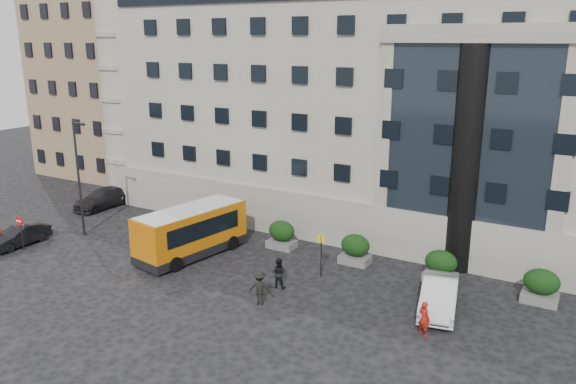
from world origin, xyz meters
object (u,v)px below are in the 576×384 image
at_px(street_lamp, 79,174).
at_px(parked_car_d, 176,189).
at_px(hedge_b, 282,234).
at_px(pedestrian_c, 260,288).
at_px(hedge_c, 355,249).
at_px(hedge_d, 441,266).
at_px(no_entry_sign, 20,226).
at_px(red_truck, 166,177).
at_px(pedestrian_a, 424,319).
at_px(white_taxi, 439,295).
at_px(hedge_a, 218,222).
at_px(parked_car_c, 103,198).
at_px(parked_car_b, 19,236).
at_px(pedestrian_b, 279,273).
at_px(hedge_e, 541,286).
at_px(bus_stop_sign, 321,248).
at_px(minibus, 191,230).

bearing_deg(street_lamp, parked_car_d, 95.64).
xyz_separation_m(hedge_b, pedestrian_c, (3.18, -7.48, -0.02)).
bearing_deg(hedge_c, parked_car_d, 163.10).
bearing_deg(hedge_d, no_entry_sign, -160.24).
height_order(red_truck, pedestrian_a, red_truck).
xyz_separation_m(no_entry_sign, pedestrian_a, (25.61, 2.53, -0.81)).
relative_size(white_taxi, pedestrian_a, 2.90).
bearing_deg(hedge_a, parked_car_c, 177.40).
relative_size(hedge_b, parked_car_b, 0.45).
distance_m(hedge_a, pedestrian_c, 11.23).
height_order(hedge_b, pedestrian_a, hedge_b).
bearing_deg(hedge_b, parked_car_c, 178.19).
bearing_deg(hedge_c, red_truck, 163.94).
relative_size(white_taxi, pedestrian_b, 2.85).
bearing_deg(no_entry_sign, hedge_a, 44.48).
xyz_separation_m(hedge_a, white_taxi, (16.51, -3.51, -0.12)).
height_order(hedge_b, hedge_c, same).
bearing_deg(street_lamp, hedge_e, 9.48).
height_order(red_truck, pedestrian_b, red_truck).
bearing_deg(parked_car_c, street_lamp, -51.31).
bearing_deg(white_taxi, parked_car_c, 160.21).
xyz_separation_m(bus_stop_sign, pedestrian_a, (7.11, -3.51, -0.89)).
xyz_separation_m(hedge_c, pedestrian_b, (-2.23, -5.29, -0.07)).
bearing_deg(hedge_e, street_lamp, -170.52).
height_order(hedge_a, pedestrian_a, hedge_a).
bearing_deg(pedestrian_a, pedestrian_c, 32.86).
height_order(bus_stop_sign, parked_car_b, bus_stop_sign).
distance_m(no_entry_sign, pedestrian_a, 25.74).
bearing_deg(hedge_b, hedge_e, 0.00).
bearing_deg(pedestrian_c, hedge_c, -130.14).
bearing_deg(red_truck, hedge_e, -13.88).
distance_m(hedge_a, hedge_e, 20.80).
xyz_separation_m(street_lamp, pedestrian_b, (16.11, -0.49, -3.51)).
xyz_separation_m(hedge_a, parked_car_d, (-9.00, 5.89, -0.24)).
distance_m(hedge_b, street_lamp, 14.41).
bearing_deg(pedestrian_b, parked_car_b, -0.35).
relative_size(hedge_c, no_entry_sign, 0.79).
relative_size(hedge_b, street_lamp, 0.23).
bearing_deg(parked_car_c, minibus, -17.57).
height_order(hedge_e, parked_car_d, hedge_e).
distance_m(red_truck, white_taxi, 28.15).
height_order(hedge_c, no_entry_sign, no_entry_sign).
bearing_deg(hedge_d, hedge_c, 180.00).
height_order(hedge_b, hedge_d, same).
height_order(hedge_b, hedge_e, same).
bearing_deg(parked_car_b, no_entry_sign, -27.23).
xyz_separation_m(hedge_b, red_truck, (-15.22, 5.88, 0.68)).
distance_m(hedge_c, parked_car_b, 22.02).
bearing_deg(parked_car_d, pedestrian_b, -24.55).
bearing_deg(hedge_e, hedge_b, 180.00).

